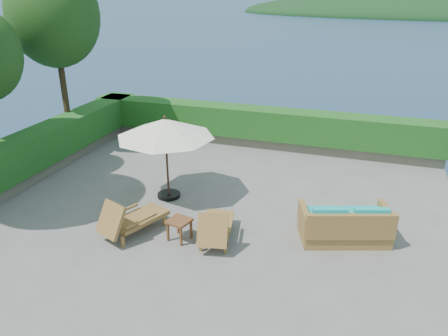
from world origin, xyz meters
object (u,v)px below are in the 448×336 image
(patio_umbrella, at_px, (165,129))
(lounge_right, at_px, (216,226))
(side_table, at_px, (179,223))
(wicker_loveseat, at_px, (345,226))
(lounge_left, at_px, (130,219))

(patio_umbrella, relative_size, lounge_right, 1.80)
(lounge_right, xyz_separation_m, side_table, (-0.79, -0.19, 0.04))
(lounge_right, relative_size, wicker_loveseat, 0.77)
(lounge_right, distance_m, side_table, 0.81)
(lounge_left, height_order, wicker_loveseat, wicker_loveseat)
(lounge_right, bearing_deg, patio_umbrella, 127.48)
(patio_umbrella, xyz_separation_m, lounge_left, (-0.01, -2.00, -1.52))
(patio_umbrella, bearing_deg, side_table, -58.81)
(patio_umbrella, height_order, wicker_loveseat, patio_umbrella)
(patio_umbrella, height_order, side_table, patio_umbrella)
(lounge_right, height_order, wicker_loveseat, wicker_loveseat)
(patio_umbrella, height_order, lounge_left, patio_umbrella)
(lounge_left, xyz_separation_m, lounge_right, (1.93, 0.32, -0.02))
(lounge_left, bearing_deg, patio_umbrella, 111.98)
(side_table, height_order, wicker_loveseat, wicker_loveseat)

